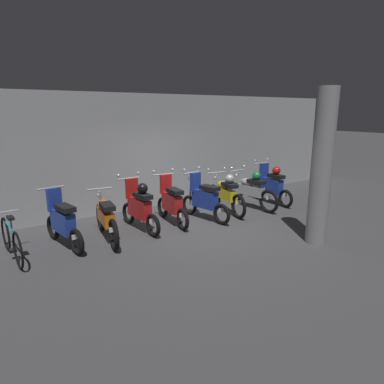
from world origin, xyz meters
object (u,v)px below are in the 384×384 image
Objects in this scene: motorbike_slot_0 at (62,222)px; motorbike_slot_4 at (204,199)px; motorbike_slot_1 at (106,218)px; motorbike_slot_7 at (271,185)px; motorbike_slot_6 at (251,190)px; bicycle at (11,241)px; motorbike_slot_2 at (139,206)px; motorbike_slot_5 at (226,193)px; support_pillar at (322,168)px; motorbike_slot_3 at (171,202)px.

motorbike_slot_0 is 3.44m from motorbike_slot_4.
motorbike_slot_7 reaches higher than motorbike_slot_1.
motorbike_slot_6 is (5.17, -0.02, 0.00)m from motorbike_slot_0.
bicycle is at bearing -178.87° from motorbike_slot_7.
motorbike_slot_7 is at bearing 2.84° from motorbike_slot_6.
motorbike_slot_4 is (1.72, -0.17, -0.04)m from motorbike_slot_2.
motorbike_slot_1 is 1.00× the size of motorbike_slot_5.
motorbike_slot_2 is at bearing 134.76° from support_pillar.
motorbike_slot_3 is 2.58m from motorbike_slot_6.
motorbike_slot_4 is at bearing 111.78° from support_pillar.
motorbike_slot_2 is 2.59m from motorbike_slot_5.
motorbike_slot_7 is (0.86, 0.04, 0.04)m from motorbike_slot_6.
motorbike_slot_1 is 3.44m from motorbike_slot_5.
motorbike_slot_0 reaches higher than motorbike_slot_1.
motorbike_slot_0 is at bearing -178.86° from motorbike_slot_3.
motorbike_slot_2 is at bearing 3.32° from bicycle.
motorbike_slot_5 is (3.44, 0.17, 0.04)m from motorbike_slot_1.
bicycle is (-0.95, -0.12, -0.16)m from motorbike_slot_0.
motorbike_slot_4 is (3.44, -0.13, 0.00)m from motorbike_slot_0.
motorbike_slot_6 is at bearing 1.33° from motorbike_slot_1.
motorbike_slot_0 is 0.86× the size of motorbike_slot_1.
motorbike_slot_5 and motorbike_slot_6 have the same top height.
motorbike_slot_2 is 0.87× the size of motorbike_slot_5.
motorbike_slot_3 is (0.87, 0.01, -0.04)m from motorbike_slot_2.
motorbike_slot_5 is at bearing 179.02° from motorbike_slot_7.
motorbike_slot_3 is (2.59, 0.05, 0.00)m from motorbike_slot_0.
motorbike_slot_5 is at bearing 11.95° from motorbike_slot_4.
motorbike_slot_6 is 3.00m from support_pillar.
motorbike_slot_4 reaches higher than motorbike_slot_6.
motorbike_slot_5 is at bearing 93.54° from support_pillar.
motorbike_slot_0 is 6.03m from motorbike_slot_7.
motorbike_slot_2 is at bearing -179.22° from motorbike_slot_3.
motorbike_slot_2 is (0.86, 0.16, 0.08)m from motorbike_slot_1.
motorbike_slot_1 is (0.87, -0.12, -0.03)m from motorbike_slot_0.
motorbike_slot_0 is at bearing 6.91° from bicycle.
motorbike_slot_3 is at bearing 179.99° from motorbike_slot_5.
motorbike_slot_4 reaches higher than motorbike_slot_1.
motorbike_slot_4 is at bearing -0.27° from motorbike_slot_1.
motorbike_slot_3 is 1.72m from motorbike_slot_5.
bicycle is 6.16m from support_pillar.
motorbike_slot_5 is 0.86m from motorbike_slot_6.
motorbike_slot_1 is at bearing -0.16° from bicycle.
motorbike_slot_0 is at bearing 177.79° from motorbike_slot_4.
motorbike_slot_0 is at bearing -179.32° from motorbike_slot_5.
motorbike_slot_7 is 6.99m from bicycle.
motorbike_slot_4 is at bearing -176.30° from motorbike_slot_6.
motorbike_slot_6 is 1.16× the size of motorbike_slot_7.
motorbike_slot_2 is at bearing 179.76° from motorbike_slot_7.
motorbike_slot_1 is 4.30m from motorbike_slot_6.
motorbike_slot_2 is 4.30m from motorbike_slot_7.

